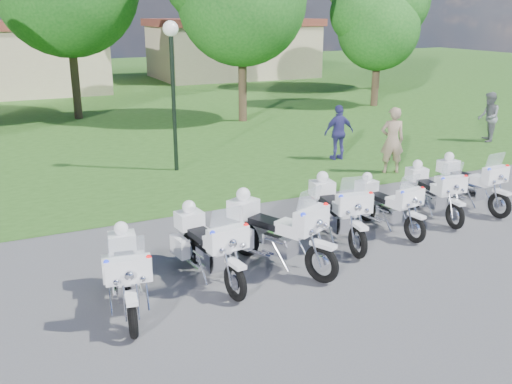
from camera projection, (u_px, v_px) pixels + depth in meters
name	position (u px, v px, depth m)	size (l,w,h in m)	color
ground	(314.00, 248.00, 11.61)	(100.00, 100.00, 0.00)	#57575C
grass_lawn	(87.00, 90.00, 34.87)	(100.00, 48.00, 0.01)	#305A1C
motorcycle_0	(126.00, 272.00, 9.11)	(0.94, 2.22, 1.50)	black
motorcycle_1	(208.00, 245.00, 10.10)	(0.92, 2.31, 1.55)	black
motorcycle_2	(275.00, 231.00, 10.58)	(1.47, 2.35, 1.69)	black
motorcycle_3	(336.00, 210.00, 11.84)	(0.95, 2.35, 1.58)	black
motorcycle_4	(386.00, 204.00, 12.43)	(0.81, 2.09, 1.40)	black
motorcycle_5	(432.00, 191.00, 13.27)	(0.88, 2.16, 1.45)	black
motorcycle_6	(469.00, 182.00, 13.88)	(0.80, 2.24, 1.50)	black
lamp_post	(172.00, 60.00, 16.27)	(0.44, 0.44, 4.36)	black
tree_3	(378.00, 21.00, 27.84)	(4.70, 4.01, 6.27)	#38281C
building_east	(233.00, 48.00, 41.32)	(11.44, 7.28, 4.10)	tan
bystander_a	(392.00, 141.00, 16.73)	(0.71, 0.47, 1.96)	gray
bystander_b	(488.00, 117.00, 20.81)	(0.88, 0.69, 1.81)	slate
bystander_c	(339.00, 133.00, 18.28)	(1.03, 0.43, 1.77)	navy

